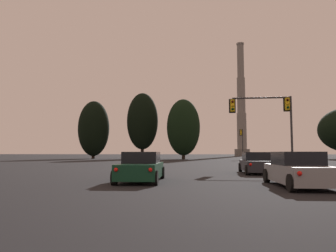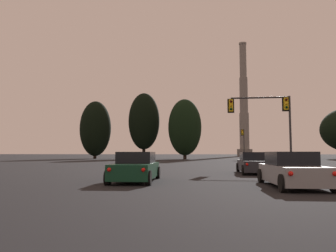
{
  "view_description": "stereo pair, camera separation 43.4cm",
  "coord_description": "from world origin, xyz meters",
  "px_view_note": "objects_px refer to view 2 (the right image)",
  "views": [
    {
      "loc": [
        -0.31,
        -0.27,
        1.38
      ],
      "look_at": [
        -4.88,
        41.06,
        4.79
      ],
      "focal_mm": 35.0,
      "sensor_mm": 36.0,
      "label": 1
    },
    {
      "loc": [
        0.12,
        -0.22,
        1.38
      ],
      "look_at": [
        -4.88,
        41.06,
        4.79
      ],
      "focal_mm": 35.0,
      "sensor_mm": 36.0,
      "label": 2
    }
  ],
  "objects_px": {
    "sedan_right_lane_second": "(292,170)",
    "sedan_left_lane_second": "(136,167)",
    "traffic_light_overhead_right": "(269,113)",
    "traffic_light_far_right": "(243,140)",
    "sedan_right_lane_front": "(254,163)",
    "smokestack": "(244,111)"
  },
  "relations": [
    {
      "from": "sedan_left_lane_second",
      "to": "traffic_light_overhead_right",
      "type": "bearing_deg",
      "value": 53.15
    },
    {
      "from": "sedan_right_lane_front",
      "to": "smokestack",
      "type": "height_order",
      "value": "smokestack"
    },
    {
      "from": "sedan_left_lane_second",
      "to": "sedan_right_lane_front",
      "type": "xyz_separation_m",
      "value": [
        6.54,
        6.9,
        0.0
      ]
    },
    {
      "from": "sedan_left_lane_second",
      "to": "traffic_light_far_right",
      "type": "xyz_separation_m",
      "value": [
        10.55,
        50.77,
        3.33
      ]
    },
    {
      "from": "sedan_right_lane_front",
      "to": "traffic_light_overhead_right",
      "type": "relative_size",
      "value": 0.76
    },
    {
      "from": "sedan_right_lane_second",
      "to": "traffic_light_overhead_right",
      "type": "bearing_deg",
      "value": 80.57
    },
    {
      "from": "traffic_light_overhead_right",
      "to": "smokestack",
      "type": "xyz_separation_m",
      "value": [
        9.91,
        109.5,
        14.03
      ]
    },
    {
      "from": "sedan_right_lane_second",
      "to": "traffic_light_overhead_right",
      "type": "distance_m",
      "value": 15.3
    },
    {
      "from": "traffic_light_overhead_right",
      "to": "smokestack",
      "type": "height_order",
      "value": "smokestack"
    },
    {
      "from": "sedan_right_lane_front",
      "to": "smokestack",
      "type": "bearing_deg",
      "value": 84.01
    },
    {
      "from": "sedan_right_lane_second",
      "to": "traffic_light_far_right",
      "type": "height_order",
      "value": "traffic_light_far_right"
    },
    {
      "from": "sedan_right_lane_front",
      "to": "traffic_light_far_right",
      "type": "height_order",
      "value": "traffic_light_far_right"
    },
    {
      "from": "sedan_left_lane_second",
      "to": "smokestack",
      "type": "height_order",
      "value": "smokestack"
    },
    {
      "from": "traffic_light_overhead_right",
      "to": "sedan_right_lane_front",
      "type": "bearing_deg",
      "value": -110.02
    },
    {
      "from": "traffic_light_overhead_right",
      "to": "smokestack",
      "type": "relative_size",
      "value": 0.13
    },
    {
      "from": "sedan_right_lane_second",
      "to": "sedan_left_lane_second",
      "type": "relative_size",
      "value": 1.0
    },
    {
      "from": "traffic_light_far_right",
      "to": "smokestack",
      "type": "distance_m",
      "value": 73.56
    },
    {
      "from": "sedan_right_lane_front",
      "to": "traffic_light_far_right",
      "type": "xyz_separation_m",
      "value": [
        4.01,
        43.87,
        3.33
      ]
    },
    {
      "from": "sedan_right_lane_second",
      "to": "sedan_left_lane_second",
      "type": "xyz_separation_m",
      "value": [
        -6.88,
        1.76,
        0.0
      ]
    },
    {
      "from": "sedan_left_lane_second",
      "to": "sedan_right_lane_front",
      "type": "height_order",
      "value": "same"
    },
    {
      "from": "sedan_left_lane_second",
      "to": "sedan_right_lane_second",
      "type": "bearing_deg",
      "value": -17.1
    },
    {
      "from": "sedan_left_lane_second",
      "to": "sedan_right_lane_front",
      "type": "bearing_deg",
      "value": 43.78
    }
  ]
}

